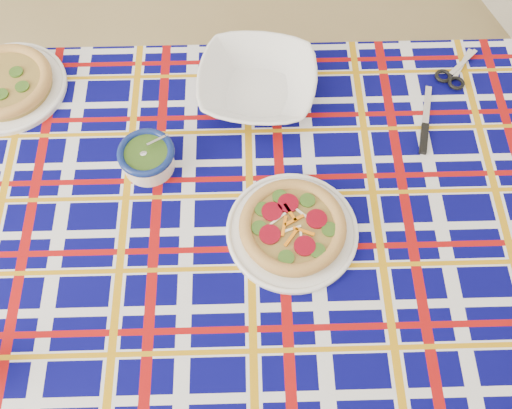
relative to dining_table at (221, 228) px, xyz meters
name	(u,v)px	position (x,y,z in m)	size (l,w,h in m)	color
floor	(38,369)	(-0.58, 0.04, -0.60)	(4.00, 4.00, 0.00)	olive
dining_table	(221,228)	(0.00, 0.00, 0.00)	(1.63, 1.30, 0.67)	brown
tablecloth	(220,223)	(0.00, 0.00, 0.02)	(1.45, 0.92, 0.09)	#050450
main_focaccia_plate	(293,227)	(0.12, -0.09, 0.09)	(0.27, 0.27, 0.05)	olive
pesto_bowl	(147,157)	(-0.10, 0.16, 0.10)	(0.12, 0.12, 0.07)	#223D10
serving_bowl	(257,84)	(0.18, 0.26, 0.10)	(0.26, 0.26, 0.06)	white
second_focaccia_plate	(5,82)	(-0.34, 0.47, 0.09)	(0.27, 0.27, 0.05)	olive
table_knife	(427,107)	(0.52, 0.09, 0.07)	(0.20, 0.02, 0.01)	silver
kitchen_scissors	(463,63)	(0.66, 0.17, 0.08)	(0.16, 0.08, 0.01)	silver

